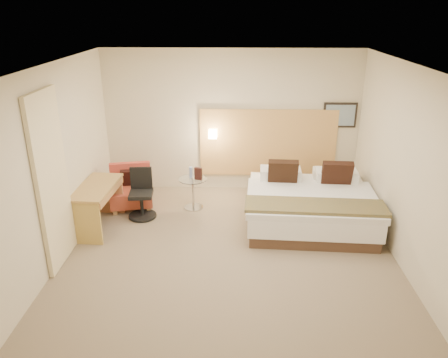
{
  "coord_description": "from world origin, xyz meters",
  "views": [
    {
      "loc": [
        0.08,
        -5.57,
        3.4
      ],
      "look_at": [
        -0.09,
        0.51,
        0.98
      ],
      "focal_mm": 35.0,
      "sensor_mm": 36.0,
      "label": 1
    }
  ],
  "objects_px": {
    "lounge_chair": "(131,190)",
    "desk_chair": "(142,198)",
    "side_table": "(193,192)",
    "bed": "(309,204)",
    "desk": "(98,195)"
  },
  "relations": [
    {
      "from": "lounge_chair",
      "to": "desk_chair",
      "type": "xyz_separation_m",
      "value": [
        0.27,
        -0.41,
        0.04
      ]
    },
    {
      "from": "desk_chair",
      "to": "side_table",
      "type": "bearing_deg",
      "value": 22.66
    },
    {
      "from": "side_table",
      "to": "desk_chair",
      "type": "height_order",
      "value": "desk_chair"
    },
    {
      "from": "lounge_chair",
      "to": "desk_chair",
      "type": "distance_m",
      "value": 0.49
    },
    {
      "from": "bed",
      "to": "side_table",
      "type": "relative_size",
      "value": 3.43
    },
    {
      "from": "lounge_chair",
      "to": "bed",
      "type": "bearing_deg",
      "value": -9.59
    },
    {
      "from": "side_table",
      "to": "desk",
      "type": "height_order",
      "value": "desk"
    },
    {
      "from": "desk",
      "to": "desk_chair",
      "type": "relative_size",
      "value": 1.43
    },
    {
      "from": "lounge_chair",
      "to": "desk",
      "type": "xyz_separation_m",
      "value": [
        -0.32,
        -0.83,
        0.27
      ]
    },
    {
      "from": "desk",
      "to": "bed",
      "type": "bearing_deg",
      "value": 5.1
    },
    {
      "from": "side_table",
      "to": "desk",
      "type": "xyz_separation_m",
      "value": [
        -1.45,
        -0.78,
        0.26
      ]
    },
    {
      "from": "desk_chair",
      "to": "lounge_chair",
      "type": "bearing_deg",
      "value": 124.03
    },
    {
      "from": "lounge_chair",
      "to": "side_table",
      "type": "distance_m",
      "value": 1.12
    },
    {
      "from": "bed",
      "to": "desk_chair",
      "type": "distance_m",
      "value": 2.84
    },
    {
      "from": "side_table",
      "to": "bed",
      "type": "bearing_deg",
      "value": -13.42
    }
  ]
}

